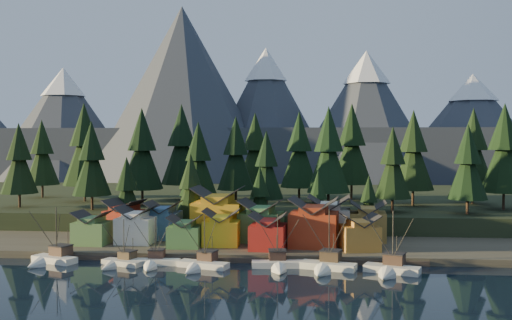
# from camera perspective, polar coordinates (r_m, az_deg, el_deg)

# --- Properties ---
(ground) EXTENTS (500.00, 500.00, 0.00)m
(ground) POSITION_cam_1_polar(r_m,az_deg,el_deg) (101.23, -4.42, -11.96)
(ground) COLOR black
(ground) RESTS_ON ground
(shore_strip) EXTENTS (400.00, 50.00, 1.50)m
(shore_strip) POSITION_cam_1_polar(r_m,az_deg,el_deg) (139.85, -1.67, -7.73)
(shore_strip) COLOR #3B362B
(shore_strip) RESTS_ON ground
(hillside) EXTENTS (420.00, 100.00, 6.00)m
(hillside) POSITION_cam_1_polar(r_m,az_deg,el_deg) (188.79, 0.14, -4.49)
(hillside) COLOR black
(hillside) RESTS_ON ground
(dock) EXTENTS (80.00, 4.00, 1.00)m
(dock) POSITION_cam_1_polar(r_m,az_deg,el_deg) (117.01, -3.06, -9.79)
(dock) COLOR #463B32
(dock) RESTS_ON ground
(mountain_ridge) EXTENTS (560.00, 190.00, 90.00)m
(mountain_ridge) POSITION_cam_1_polar(r_m,az_deg,el_deg) (311.13, 1.36, 2.33)
(mountain_ridge) COLOR #464C5A
(mountain_ridge) RESTS_ON ground
(boat_0) EXTENTS (10.22, 10.82, 12.21)m
(boat_0) POSITION_cam_1_polar(r_m,az_deg,el_deg) (120.97, -19.89, -8.59)
(boat_0) COLOR white
(boat_0) RESTS_ON ground
(boat_1) EXTENTS (9.00, 9.41, 9.92)m
(boat_1) POSITION_cam_1_polar(r_m,az_deg,el_deg) (114.84, -13.53, -9.37)
(boat_1) COLOR beige
(boat_1) RESTS_ON ground
(boat_2) EXTENTS (10.04, 10.88, 10.33)m
(boat_2) POSITION_cam_1_polar(r_m,az_deg,el_deg) (113.75, -10.22, -9.47)
(boat_2) COLOR white
(boat_2) RESTS_ON ground
(boat_3) EXTENTS (10.59, 11.03, 11.12)m
(boat_3) POSITION_cam_1_polar(r_m,az_deg,el_deg) (109.99, -5.58, -9.73)
(boat_3) COLOR silver
(boat_3) RESTS_ON ground
(boat_4) EXTENTS (10.52, 11.27, 11.33)m
(boat_4) POSITION_cam_1_polar(r_m,az_deg,el_deg) (109.80, 2.23, -9.72)
(boat_4) COLOR silver
(boat_4) RESTS_ON ground
(boat_5) EXTENTS (11.21, 11.75, 12.58)m
(boat_5) POSITION_cam_1_polar(r_m,az_deg,el_deg) (108.72, 7.07, -9.69)
(boat_5) COLOR white
(boat_5) RESTS_ON ground
(boat_6) EXTENTS (10.83, 11.42, 12.64)m
(boat_6) POSITION_cam_1_polar(r_m,az_deg,el_deg) (108.10, 13.32, -9.76)
(boat_6) COLOR silver
(boat_6) RESTS_ON ground
(house_front_0) EXTENTS (7.63, 7.25, 7.25)m
(house_front_0) POSITION_cam_1_polar(r_m,az_deg,el_deg) (130.97, -16.08, -6.46)
(house_front_0) COLOR #4C753F
(house_front_0) RESTS_ON shore_strip
(house_front_1) EXTENTS (8.24, 7.94, 8.21)m
(house_front_1) POSITION_cam_1_polar(r_m,az_deg,el_deg) (130.17, -11.91, -6.25)
(house_front_1) COLOR silver
(house_front_1) RESTS_ON shore_strip
(house_front_2) EXTENTS (6.95, 7.00, 6.71)m
(house_front_2) POSITION_cam_1_polar(r_m,az_deg,el_deg) (123.85, -7.12, -7.01)
(house_front_2) COLOR #42723D
(house_front_2) RESTS_ON shore_strip
(house_front_3) EXTENTS (7.74, 7.38, 7.82)m
(house_front_3) POSITION_cam_1_polar(r_m,az_deg,el_deg) (124.85, -3.46, -6.65)
(house_front_3) COLOR yellow
(house_front_3) RESTS_ON shore_strip
(house_front_4) EXTENTS (7.89, 8.43, 7.50)m
(house_front_4) POSITION_cam_1_polar(r_m,az_deg,el_deg) (120.27, 1.22, -7.07)
(house_front_4) COLOR maroon
(house_front_4) RESTS_ON shore_strip
(house_front_5) EXTENTS (11.09, 10.30, 10.53)m
(house_front_5) POSITION_cam_1_polar(r_m,az_deg,el_deg) (123.46, 5.81, -6.09)
(house_front_5) COLOR maroon
(house_front_5) RESTS_ON shore_strip
(house_front_6) EXTENTS (8.70, 8.37, 7.49)m
(house_front_6) POSITION_cam_1_polar(r_m,az_deg,el_deg) (121.29, 10.32, -7.02)
(house_front_6) COLOR #BA7E2F
(house_front_6) RESTS_ON shore_strip
(house_back_0) EXTENTS (9.67, 9.44, 8.81)m
(house_back_0) POSITION_cam_1_polar(r_m,az_deg,el_deg) (139.21, -13.00, -5.59)
(house_back_0) COLOR maroon
(house_back_0) RESTS_ON shore_strip
(house_back_1) EXTENTS (7.74, 7.84, 8.59)m
(house_back_1) POSITION_cam_1_polar(r_m,az_deg,el_deg) (134.81, -9.25, -5.86)
(house_back_1) COLOR #35577E
(house_back_1) RESTS_ON shore_strip
(house_back_2) EXTENTS (11.65, 10.76, 11.98)m
(house_back_2) POSITION_cam_1_polar(r_m,az_deg,el_deg) (133.64, -3.81, -5.14)
(house_back_2) COLOR gold
(house_back_2) RESTS_ON shore_strip
(house_back_3) EXTENTS (10.31, 9.44, 9.44)m
(house_back_3) POSITION_cam_1_polar(r_m,az_deg,el_deg) (129.26, 0.51, -5.97)
(house_back_3) COLOR #437C43
(house_back_3) RESTS_ON shore_strip
(house_back_4) EXTENTS (9.93, 9.58, 10.23)m
(house_back_4) POSITION_cam_1_polar(r_m,az_deg,el_deg) (131.22, 7.29, -5.69)
(house_back_4) COLOR beige
(house_back_4) RESTS_ON shore_strip
(house_back_5) EXTENTS (8.56, 8.65, 9.00)m
(house_back_5) POSITION_cam_1_polar(r_m,az_deg,el_deg) (132.57, 11.12, -5.91)
(house_back_5) COLOR olive
(house_back_5) RESTS_ON shore_strip
(tree_hill_0) EXTENTS (9.93, 9.93, 23.13)m
(tree_hill_0) POSITION_cam_1_polar(r_m,az_deg,el_deg) (168.33, -22.61, -0.10)
(tree_hill_0) COLOR #332319
(tree_hill_0) RESTS_ON hillside
(tree_hill_1) EXTENTS (12.68, 12.68, 29.53)m
(tree_hill_1) POSITION_cam_1_polar(r_m,az_deg,el_deg) (177.73, -16.79, 1.20)
(tree_hill_1) COLOR #332319
(tree_hill_1) RESTS_ON hillside
(tree_hill_2) EXTENTS (10.07, 10.07, 23.46)m
(tree_hill_2) POSITION_cam_1_polar(r_m,az_deg,el_deg) (155.54, -16.11, -0.12)
(tree_hill_2) COLOR #332319
(tree_hill_2) RESTS_ON hillside
(tree_hill_3) EXTENTS (11.81, 11.81, 27.51)m
(tree_hill_3) POSITION_cam_1_polar(r_m,az_deg,el_deg) (163.60, -11.33, 0.80)
(tree_hill_3) COLOR #332319
(tree_hill_3) RESTS_ON hillside
(tree_hill_4) EXTENTS (12.64, 12.64, 29.45)m
(tree_hill_4) POSITION_cam_1_polar(r_m,az_deg,el_deg) (176.10, -7.44, 1.25)
(tree_hill_4) COLOR #332319
(tree_hill_4) RESTS_ON hillside
(tree_hill_5) EXTENTS (9.98, 9.98, 23.24)m
(tree_hill_5) POSITION_cam_1_polar(r_m,az_deg,el_deg) (149.68, -5.79, -0.18)
(tree_hill_5) COLOR #332319
(tree_hill_5) RESTS_ON hillside
(tree_hill_6) EXTENTS (10.86, 10.86, 25.29)m
(tree_hill_6) POSITION_cam_1_polar(r_m,az_deg,el_deg) (163.20, -2.03, 0.40)
(tree_hill_6) COLOR #332319
(tree_hill_6) RESTS_ON hillside
(tree_hill_7) EXTENTS (8.96, 8.96, 20.87)m
(tree_hill_7) POSITION_cam_1_polar(r_m,az_deg,el_deg) (145.39, 1.05, -0.75)
(tree_hill_7) COLOR #332319
(tree_hill_7) RESTS_ON hillside
(tree_hill_8) EXTENTS (11.56, 11.56, 26.94)m
(tree_hill_8) POSITION_cam_1_polar(r_m,az_deg,el_deg) (168.91, 4.34, 0.76)
(tree_hill_8) COLOR #332319
(tree_hill_8) RESTS_ON hillside
(tree_hill_9) EXTENTS (11.77, 11.77, 27.41)m
(tree_hill_9) POSITION_cam_1_polar(r_m,az_deg,el_deg) (151.99, 7.26, 0.71)
(tree_hill_9) COLOR #332319
(tree_hill_9) RESTS_ON hillside
(tree_hill_10) EXTENTS (12.76, 12.76, 29.71)m
(tree_hill_10) POSITION_cam_1_polar(r_m,az_deg,el_deg) (177.39, 9.55, 1.29)
(tree_hill_10) COLOR #332319
(tree_hill_10) RESTS_ON hillside
(tree_hill_11) EXTENTS (9.40, 9.40, 21.91)m
(tree_hill_11) POSITION_cam_1_polar(r_m,az_deg,el_deg) (148.57, 13.51, -0.53)
(tree_hill_11) COLOR #332319
(tree_hill_11) RESTS_ON hillside
(tree_hill_12) EXTENTS (11.55, 11.55, 26.90)m
(tree_hill_12) POSITION_cam_1_polar(r_m,az_deg,el_deg) (165.56, 15.45, 0.66)
(tree_hill_12) COLOR #332319
(tree_hill_12) RESTS_ON hillside
(tree_hill_13) EXTENTS (9.62, 9.62, 22.40)m
(tree_hill_13) POSITION_cam_1_polar(r_m,az_deg,el_deg) (150.30, 20.43, -0.47)
(tree_hill_13) COLOR #332319
(tree_hill_13) RESTS_ON hillside
(tree_hill_14) EXTENTS (11.89, 11.89, 27.70)m
(tree_hill_14) POSITION_cam_1_polar(r_m,az_deg,el_deg) (175.46, 20.89, 0.82)
(tree_hill_14) COLOR #332319
(tree_hill_14) RESTS_ON hillside
(tree_hill_15) EXTENTS (11.63, 11.63, 27.08)m
(tree_hill_15) POSITION_cam_1_polar(r_m,az_deg,el_deg) (179.64, -0.09, 0.87)
(tree_hill_15) COLOR #332319
(tree_hill_15) RESTS_ON hillside
(tree_hill_16) EXTENTS (10.70, 10.70, 24.93)m
(tree_hill_16) POSITION_cam_1_polar(r_m,az_deg,el_deg) (194.21, -20.61, 0.48)
(tree_hill_16) COLOR #332319
(tree_hill_16) RESTS_ON hillside
(tree_hill_17) EXTENTS (12.11, 12.11, 28.21)m
(tree_hill_17) POSITION_cam_1_polar(r_m,az_deg,el_deg) (163.25, 23.58, 0.80)
(tree_hill_17) COLOR #332319
(tree_hill_17) RESTS_ON hillside
(tree_shore_0) EXTENTS (8.08, 8.08, 18.83)m
(tree_shore_0) POSITION_cam_1_polar(r_m,az_deg,el_deg) (144.43, -12.79, -3.05)
(tree_shore_0) COLOR #332319
(tree_shore_0) RESTS_ON shore_strip
(tree_shore_1) EXTENTS (8.48, 8.48, 19.75)m
(tree_shore_1) POSITION_cam_1_polar(r_m,az_deg,el_deg) (140.30, -6.55, -2.96)
(tree_shore_1) COLOR #332319
(tree_shore_1) RESTS_ON shore_strip
(tree_shore_2) EXTENTS (7.14, 7.14, 16.62)m
(tree_shore_2) POSITION_cam_1_polar(r_m,az_deg,el_deg) (138.02, 0.39, -3.74)
(tree_shore_2) COLOR #332319
(tree_shore_2) RESTS_ON shore_strip
(tree_shore_3) EXTENTS (6.77, 6.77, 15.78)m
(tree_shore_3) POSITION_cam_1_polar(r_m,az_deg,el_deg) (137.63, 6.22, -3.96)
(tree_shore_3) COLOR #332319
(tree_shore_3) RESTS_ON shore_strip
(tree_shore_4) EXTENTS (6.25, 6.25, 14.55)m
(tree_shore_4) POSITION_cam_1_polar(r_m,az_deg,el_deg) (138.45, 11.21, -4.23)
(tree_shore_4) COLOR #332319
(tree_shore_4) RESTS_ON shore_strip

